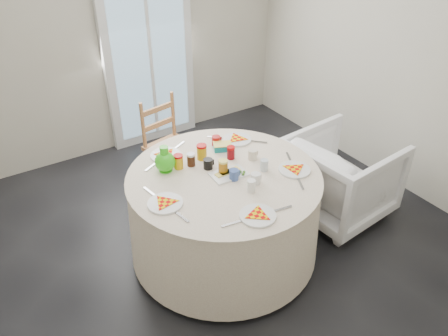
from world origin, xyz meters
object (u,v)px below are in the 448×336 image
table (224,215)px  armchair (341,175)px  wooden_chair (171,145)px  green_pitcher (164,155)px

table → armchair: size_ratio=1.77×
armchair → table: bearing=79.3°
wooden_chair → armchair: wooden_chair is taller
wooden_chair → armchair: (1.06, -1.13, -0.08)m
table → green_pitcher: size_ratio=7.45×
armchair → green_pitcher: 1.58m
table → armchair: armchair is taller
table → wooden_chair: size_ratio=1.60×
table → wooden_chair: (0.07, 1.02, 0.09)m
wooden_chair → green_pitcher: size_ratio=4.64×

